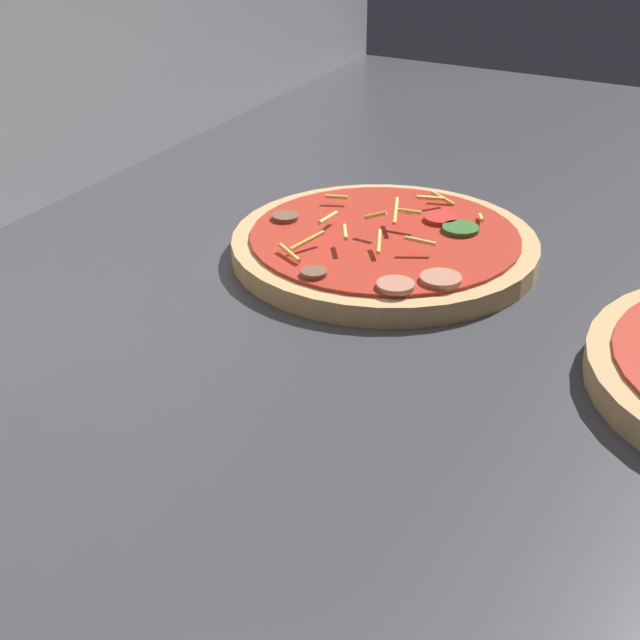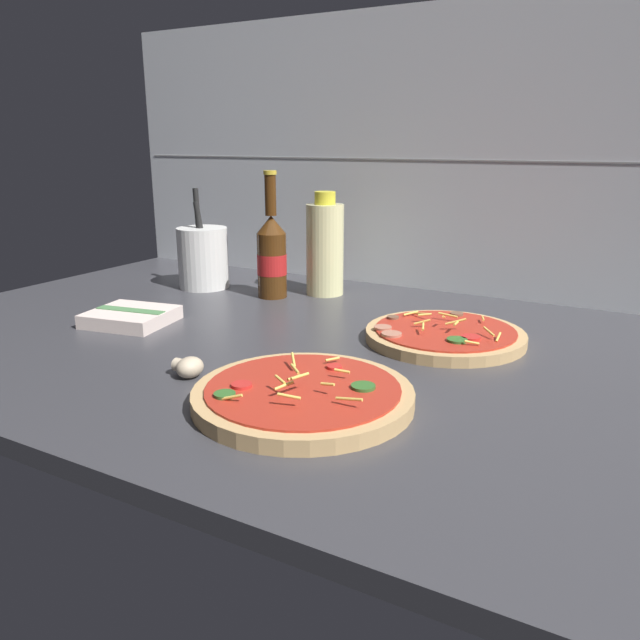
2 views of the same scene
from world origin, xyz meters
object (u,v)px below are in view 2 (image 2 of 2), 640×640
object	(u,v)px
beer_bottle	(272,255)
pizza_far	(445,335)
dish_towel	(131,317)
pizza_near	(303,395)
mushroom_left	(189,367)
utensil_crock	(203,257)
oil_bottle	(325,248)

from	to	relation	value
beer_bottle	pizza_far	bearing A→B (deg)	-15.40
beer_bottle	dish_towel	size ratio (longest dim) A/B	1.64
pizza_near	mushroom_left	xyz separation A→B (cm)	(-18.40, 0.14, 0.32)
beer_bottle	dish_towel	world-z (taller)	beer_bottle
utensil_crock	dish_towel	bearing A→B (deg)	-76.38
mushroom_left	dish_towel	world-z (taller)	mushroom_left
pizza_near	utensil_crock	xyz separation A→B (cm)	(-51.73, 43.89, 5.65)
oil_bottle	utensil_crock	size ratio (longest dim) A/B	0.99
mushroom_left	dish_towel	xyz separation A→B (cm)	(-26.39, 15.10, -0.23)
pizza_far	utensil_crock	world-z (taller)	utensil_crock
oil_bottle	utensil_crock	world-z (taller)	utensil_crock
pizza_near	dish_towel	distance (cm)	47.31
dish_towel	beer_bottle	bearing A→B (deg)	69.04
pizza_far	dish_towel	size ratio (longest dim) A/B	1.64
beer_bottle	oil_bottle	world-z (taller)	beer_bottle
pizza_near	mushroom_left	size ratio (longest dim) A/B	6.35
mushroom_left	dish_towel	bearing A→B (deg)	150.22
pizza_near	oil_bottle	world-z (taller)	oil_bottle
beer_bottle	pizza_near	bearing A→B (deg)	-52.56
beer_bottle	oil_bottle	xyz separation A→B (cm)	(8.25, 7.58, 0.95)
mushroom_left	pizza_near	bearing A→B (deg)	-0.45
utensil_crock	pizza_near	bearing A→B (deg)	-40.32
pizza_far	utensil_crock	size ratio (longest dim) A/B	1.19
mushroom_left	oil_bottle	bearing A→B (deg)	97.84
pizza_near	beer_bottle	xyz separation A→B (cm)	(-33.75, 44.07, 7.76)
beer_bottle	dish_towel	distance (cm)	31.81
pizza_far	oil_bottle	size ratio (longest dim) A/B	1.20
oil_bottle	pizza_far	bearing A→B (deg)	-30.00
pizza_near	mushroom_left	bearing A→B (deg)	179.55
oil_bottle	dish_towel	bearing A→B (deg)	-117.92
pizza_near	utensil_crock	world-z (taller)	utensil_crock
pizza_near	pizza_far	xyz separation A→B (cm)	(7.16, 32.81, -0.10)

